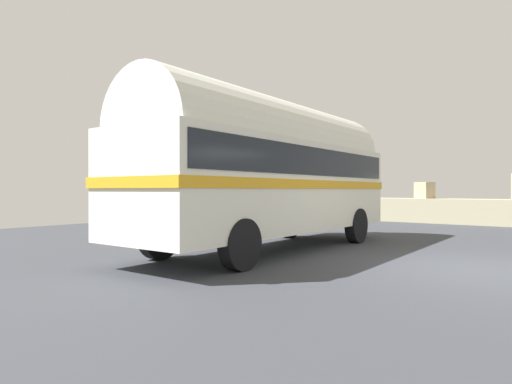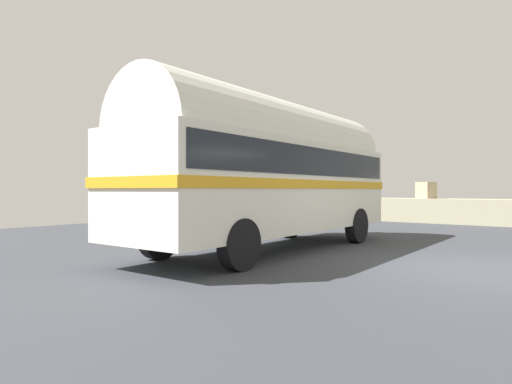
# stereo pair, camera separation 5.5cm
# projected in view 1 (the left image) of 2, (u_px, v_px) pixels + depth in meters

# --- Properties ---
(ground) EXTENTS (32.00, 26.00, 0.02)m
(ground) POSITION_uv_depth(u_px,v_px,m) (475.00, 270.00, 8.00)
(ground) COLOR #34373D
(vintage_coach) EXTENTS (2.65, 8.65, 3.70)m
(vintage_coach) POSITION_uv_depth(u_px,v_px,m) (271.00, 167.00, 10.63)
(vintage_coach) COLOR black
(vintage_coach) RESTS_ON ground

